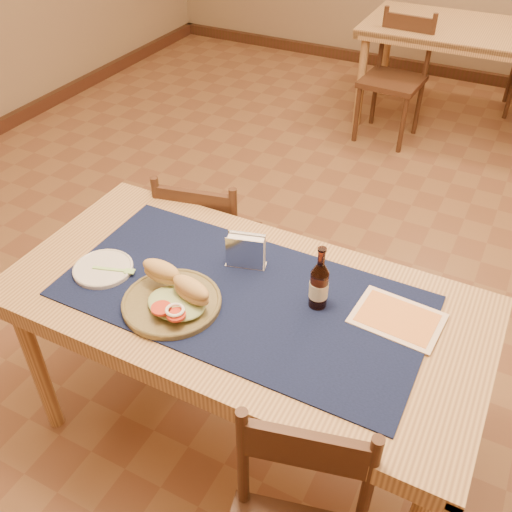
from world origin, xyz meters
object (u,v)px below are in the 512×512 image
at_px(main_table, 243,314).
at_px(beer_bottle, 319,285).
at_px(sandwich_plate, 174,298).
at_px(back_table, 481,40).
at_px(chair_main_far, 209,244).
at_px(napkin_holder, 246,252).

xyz_separation_m(main_table, beer_bottle, (0.24, 0.07, 0.17)).
bearing_deg(sandwich_plate, back_table, 83.66).
relative_size(back_table, chair_main_far, 2.02).
relative_size(chair_main_far, sandwich_plate, 2.61).
xyz_separation_m(back_table, napkin_holder, (-0.27, -3.15, 0.15)).
bearing_deg(beer_bottle, main_table, -163.16).
bearing_deg(sandwich_plate, beer_bottle, 27.64).
xyz_separation_m(back_table, beer_bottle, (0.03, -3.22, 0.17)).
relative_size(back_table, sandwich_plate, 5.29).
distance_m(main_table, napkin_holder, 0.21).
relative_size(back_table, napkin_holder, 11.38).
bearing_deg(back_table, sandwich_plate, -96.34).
distance_m(main_table, back_table, 3.30).
bearing_deg(beer_bottle, napkin_holder, 166.37).
height_order(main_table, beer_bottle, beer_bottle).
relative_size(main_table, back_table, 0.94).
relative_size(sandwich_plate, napkin_holder, 2.15).
bearing_deg(napkin_holder, main_table, -66.63).
xyz_separation_m(beer_bottle, napkin_holder, (-0.30, 0.07, -0.03)).
height_order(back_table, beer_bottle, beer_bottle).
bearing_deg(chair_main_far, back_table, 76.10).
relative_size(main_table, sandwich_plate, 4.97).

